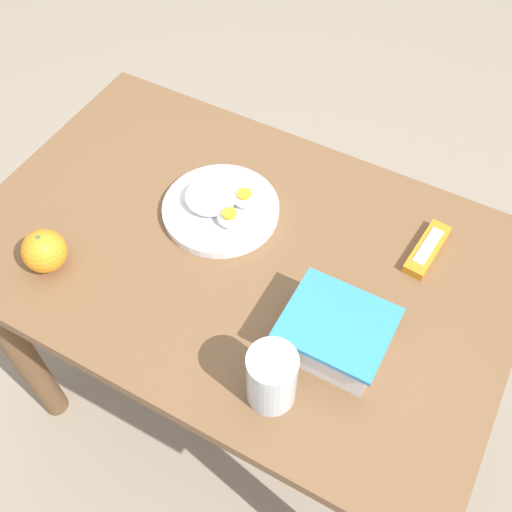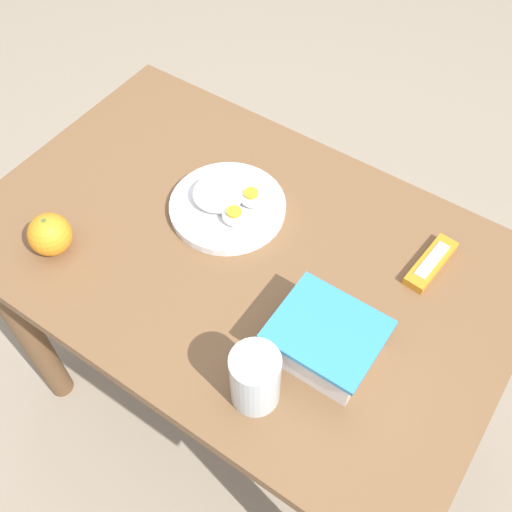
# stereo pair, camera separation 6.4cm
# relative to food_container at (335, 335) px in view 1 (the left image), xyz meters

# --- Properties ---
(ground_plane) EXTENTS (10.00, 10.00, 0.00)m
(ground_plane) POSITION_rel_food_container_xyz_m (0.24, -0.10, -0.74)
(ground_plane) COLOR gray
(table) EXTENTS (1.03, 0.67, 0.71)m
(table) POSITION_rel_food_container_xyz_m (0.24, -0.10, -0.17)
(table) COLOR brown
(table) RESTS_ON ground_plane
(food_container) EXTENTS (0.17, 0.15, 0.08)m
(food_container) POSITION_rel_food_container_xyz_m (0.00, 0.00, 0.00)
(food_container) COLOR white
(food_container) RESTS_ON table
(orange_fruit) EXTENTS (0.08, 0.08, 0.08)m
(orange_fruit) POSITION_rel_food_container_xyz_m (0.53, 0.10, 0.01)
(orange_fruit) COLOR orange
(orange_fruit) RESTS_ON table
(rice_plate) EXTENTS (0.23, 0.23, 0.05)m
(rice_plate) POSITION_rel_food_container_xyz_m (0.32, -0.16, -0.02)
(rice_plate) COLOR white
(rice_plate) RESTS_ON table
(candy_bar) EXTENTS (0.05, 0.14, 0.02)m
(candy_bar) POSITION_rel_food_container_xyz_m (-0.07, -0.26, -0.02)
(candy_bar) COLOR orange
(candy_bar) RESTS_ON table
(drinking_glass) EXTENTS (0.08, 0.08, 0.12)m
(drinking_glass) POSITION_rel_food_container_xyz_m (0.05, 0.13, 0.03)
(drinking_glass) COLOR silver
(drinking_glass) RESTS_ON table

